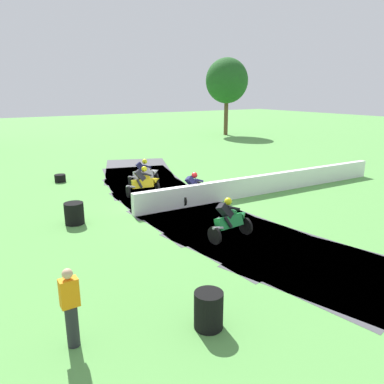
{
  "coord_description": "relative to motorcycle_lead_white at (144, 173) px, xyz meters",
  "views": [
    {
      "loc": [
        -7.62,
        -12.72,
        4.78
      ],
      "look_at": [
        0.0,
        -0.93,
        0.9
      ],
      "focal_mm": 34.68,
      "sensor_mm": 36.0,
      "label": 1
    }
  ],
  "objects": [
    {
      "name": "ground_plane",
      "position": [
        -0.4,
        -4.18,
        -0.65
      ],
      "size": [
        120.0,
        120.0,
        0.0
      ],
      "primitive_type": "plane",
      "color": "#569947"
    },
    {
      "name": "track_asphalt",
      "position": [
        0.23,
        -4.21,
        -0.65
      ],
      "size": [
        7.11,
        24.3,
        0.01
      ],
      "color": "#47474C",
      "rests_on": "ground"
    },
    {
      "name": "safety_barrier",
      "position": [
        4.47,
        -4.42,
        -0.2
      ],
      "size": [
        13.93,
        0.99,
        0.9
      ],
      "primitive_type": "cube",
      "rotation": [
        0.0,
        0.0,
        4.66
      ],
      "color": "white",
      "rests_on": "ground"
    },
    {
      "name": "motorcycle_lead_white",
      "position": [
        0.0,
        0.0,
        0.0
      ],
      "size": [
        1.71,
        0.98,
        1.43
      ],
      "color": "black",
      "rests_on": "ground"
    },
    {
      "name": "motorcycle_chase_yellow",
      "position": [
        -0.84,
        -1.69,
        0.0
      ],
      "size": [
        1.71,
        0.94,
        1.43
      ],
      "color": "black",
      "rests_on": "ground"
    },
    {
      "name": "motorcycle_trailing_black",
      "position": [
        0.54,
        -3.97,
        -0.02
      ],
      "size": [
        1.68,
        0.87,
        1.42
      ],
      "color": "black",
      "rests_on": "ground"
    },
    {
      "name": "motorcycle_fourth_green",
      "position": [
        -0.66,
        -7.85,
        -0.02
      ],
      "size": [
        1.68,
        0.91,
        1.42
      ],
      "color": "black",
      "rests_on": "ground"
    },
    {
      "name": "tire_stack_near",
      "position": [
        -3.46,
        3.2,
        -0.45
      ],
      "size": [
        0.57,
        0.57,
        0.4
      ],
      "color": "black",
      "rests_on": "ground"
    },
    {
      "name": "tire_stack_mid_a",
      "position": [
        -4.65,
        -3.71,
        -0.25
      ],
      "size": [
        0.7,
        0.7,
        0.8
      ],
      "color": "black",
      "rests_on": "ground"
    },
    {
      "name": "tire_stack_mid_b",
      "position": [
        -4.09,
        -11.45,
        -0.25
      ],
      "size": [
        0.61,
        0.61,
        0.8
      ],
      "color": "black",
      "rests_on": "ground"
    },
    {
      "name": "track_marshal",
      "position": [
        -6.6,
        -10.51,
        0.16
      ],
      "size": [
        0.34,
        0.24,
        1.63
      ],
      "color": "#232328",
      "rests_on": "ground"
    },
    {
      "name": "tree_far_right",
      "position": [
        17.31,
        15.48,
        5.02
      ],
      "size": [
        4.47,
        4.47,
        8.05
      ],
      "color": "brown",
      "rests_on": "ground"
    }
  ]
}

